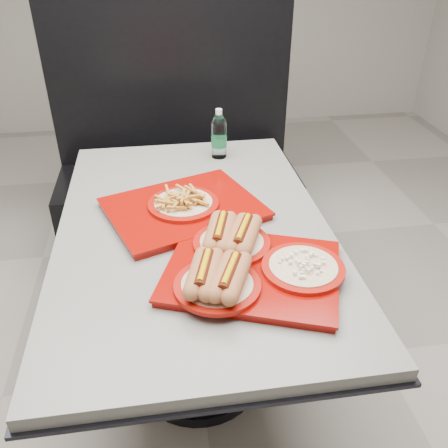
{
  "coord_description": "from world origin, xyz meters",
  "views": [
    {
      "loc": [
        -0.1,
        -1.36,
        1.6
      ],
      "look_at": [
        0.08,
        -0.14,
        0.83
      ],
      "focal_mm": 38.0,
      "sensor_mm": 36.0,
      "label": 1
    }
  ],
  "objects": [
    {
      "name": "ground",
      "position": [
        0.0,
        0.0,
        0.0
      ],
      "size": [
        6.0,
        6.0,
        0.0
      ],
      "primitive_type": "plane",
      "color": "gray",
      "rests_on": "ground"
    },
    {
      "name": "tray_far",
      "position": [
        -0.03,
        0.08,
        0.78
      ],
      "size": [
        0.61,
        0.55,
        0.1
      ],
      "rotation": [
        0.0,
        0.0,
        0.35
      ],
      "color": "#800803",
      "rests_on": "diner_table"
    },
    {
      "name": "diner_table",
      "position": [
        0.0,
        0.0,
        0.58
      ],
      "size": [
        0.92,
        1.42,
        0.75
      ],
      "color": "black",
      "rests_on": "ground"
    },
    {
      "name": "water_bottle",
      "position": [
        0.16,
        0.53,
        0.84
      ],
      "size": [
        0.07,
        0.07,
        0.21
      ],
      "rotation": [
        0.0,
        0.0,
        0.39
      ],
      "color": "silver",
      "rests_on": "diner_table"
    },
    {
      "name": "booth_bench",
      "position": [
        0.0,
        1.09,
        0.4
      ],
      "size": [
        1.3,
        0.57,
        1.35
      ],
      "color": "black",
      "rests_on": "ground"
    },
    {
      "name": "tray_near",
      "position": [
        0.12,
        -0.3,
        0.79
      ],
      "size": [
        0.59,
        0.52,
        0.11
      ],
      "rotation": [
        0.0,
        0.0,
        -0.35
      ],
      "color": "#800803",
      "rests_on": "diner_table"
    }
  ]
}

